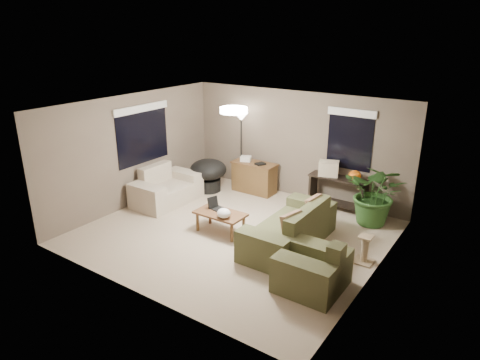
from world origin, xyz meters
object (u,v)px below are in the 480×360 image
Objects in this scene: main_sofa at (291,231)px; coffee_table at (220,216)px; armchair at (313,271)px; desk at (254,177)px; houseplant at (376,201)px; loveseat at (166,190)px; cat_scratching_post at (365,251)px; floor_lamp at (241,126)px; papasan_chair at (208,173)px; console_table at (338,191)px.

main_sofa reaches higher than coffee_table.
desk is (-2.98, 2.95, 0.08)m from armchair.
houseplant is (2.39, 2.10, 0.16)m from coffee_table.
loveseat and armchair have the same top height.
desk is 3.81m from cat_scratching_post.
loveseat is 0.84× the size of floor_lamp.
main_sofa is 1.92× the size of papasan_chair.
main_sofa is at bearing -172.30° from cat_scratching_post.
main_sofa is 2.82m from desk.
houseplant is at bearing 61.50° from main_sofa.
console_table is (1.45, 2.39, 0.08)m from coffee_table.
console_table is at bearing 28.46° from loveseat.
papasan_chair is (-3.08, -0.71, 0.03)m from console_table.
cat_scratching_post is (4.71, -0.05, -0.08)m from loveseat.
floor_lamp is (-0.41, 0.03, 1.22)m from desk.
desk is at bearing -3.76° from floor_lamp.
floor_lamp is 4.41m from cat_scratching_post.
main_sofa is 2.06m from houseplant.
armchair is (4.31, -1.25, 0.00)m from loveseat.
coffee_table is at bearing -73.94° from desk.
coffee_table is 0.87× the size of papasan_chair.
main_sofa reaches higher than cat_scratching_post.
main_sofa is 1.44m from coffee_table.
desk is (-0.64, 2.23, 0.02)m from coffee_table.
armchair is 3.23m from console_table.
desk is at bearing 106.06° from coffee_table.
desk is at bearing 152.59° from cat_scratching_post.
coffee_table is at bearing -45.81° from papasan_chair.
houseplant is (4.36, 1.57, 0.22)m from loveseat.
console_table is 0.98m from houseplant.
papasan_chair is 0.86× the size of houseplant.
main_sofa is 1.34m from cat_scratching_post.
console_table is (0.04, 2.08, 0.14)m from main_sofa.
coffee_table is 0.91× the size of desk.
houseplant is at bearing -2.61° from desk.
armchair is 2.83m from houseplant.
floor_lamp is 3.60m from houseplant.
floor_lamp is (0.93, 1.73, 1.30)m from loveseat.
armchair is at bearing -74.15° from console_table.
cat_scratching_post is (3.79, -1.78, -1.38)m from floor_lamp.
floor_lamp reaches higher than papasan_chair.
desk is 0.85× the size of console_table.
loveseat is at bearing 176.18° from main_sofa.
desk is (-2.05, 1.93, 0.08)m from main_sofa.
main_sofa is at bearing -43.27° from desk.
papasan_chair is 2.30× the size of cat_scratching_post.
houseplant is 2.67× the size of cat_scratching_post.
armchair is at bearing -31.14° from papasan_chair.
loveseat is 1.39× the size of papasan_chair.
cat_scratching_post is (0.40, 1.20, -0.08)m from armchair.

